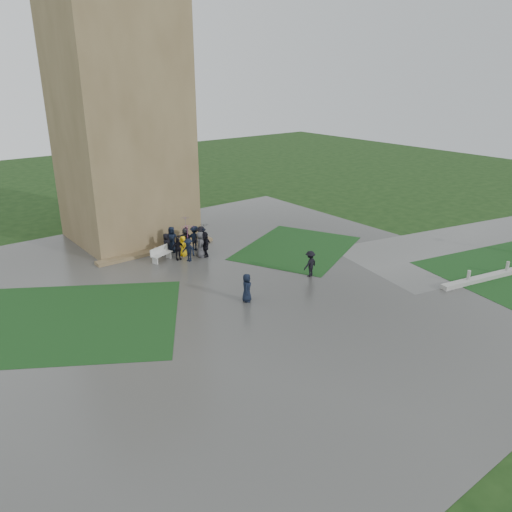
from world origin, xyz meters
TOP-DOWN VIEW (x-y plane):
  - ground at (0.00, 0.00)m, footprint 120.00×120.00m
  - plaza at (0.00, 2.00)m, footprint 34.00×34.00m
  - lawn_inset_left at (-8.50, 4.00)m, footprint 14.10×13.46m
  - lawn_inset_right at (8.50, 5.00)m, footprint 11.12×10.15m
  - tower at (0.00, 15.00)m, footprint 8.00×8.00m
  - tower_plinth at (0.00, 10.60)m, footprint 9.00×0.80m
  - bench at (-0.61, 8.86)m, footprint 1.76×1.04m
  - visitor_cluster at (1.78, 8.74)m, footprint 3.44×3.76m
  - pedestrian_mid at (0.17, 0.12)m, footprint 0.96×0.96m
  - pedestrian_near at (5.53, 0.58)m, footprint 1.17×0.74m

SIDE VIEW (x-z plane):
  - ground at x=0.00m, z-range 0.00..0.00m
  - plaza at x=0.00m, z-range 0.00..0.02m
  - lawn_inset_left at x=-8.50m, z-range 0.02..0.03m
  - lawn_inset_right at x=8.50m, z-range 0.02..0.03m
  - tower_plinth at x=0.00m, z-range 0.02..0.24m
  - bench at x=-0.61m, z-range 0.03..1.01m
  - pedestrian_mid at x=0.17m, z-range 0.02..1.67m
  - pedestrian_near at x=5.53m, z-range 0.02..1.71m
  - visitor_cluster at x=1.78m, z-range -0.23..2.34m
  - tower at x=0.00m, z-range 0.00..18.00m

